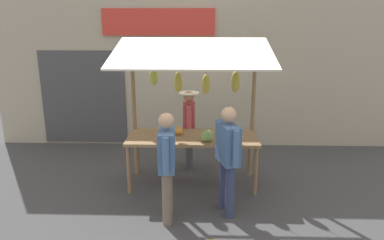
% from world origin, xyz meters
% --- Properties ---
extents(ground_plane, '(40.00, 40.00, 0.00)m').
position_xyz_m(ground_plane, '(0.00, 0.00, 0.00)').
color(ground_plane, '#424244').
extents(street_backdrop, '(9.00, 0.30, 3.40)m').
position_xyz_m(street_backdrop, '(0.06, -2.20, 1.70)').
color(street_backdrop, '#B2A893').
rests_on(street_backdrop, ground).
extents(market_stall, '(2.50, 1.46, 2.50)m').
position_xyz_m(market_stall, '(-0.01, -0.01, 1.54)').
color(market_stall, olive).
rests_on(market_stall, ground).
extents(vendor_with_sunhat, '(0.39, 0.66, 1.52)m').
position_xyz_m(vendor_with_sunhat, '(0.09, -0.75, 0.88)').
color(vendor_with_sunhat, '#4C4C51').
rests_on(vendor_with_sunhat, ground).
extents(shopper_with_shopping_bag, '(0.35, 0.67, 1.63)m').
position_xyz_m(shopper_with_shopping_bag, '(-0.53, 0.96, 0.94)').
color(shopper_with_shopping_bag, navy).
rests_on(shopper_with_shopping_bag, ground).
extents(shopper_in_striped_shirt, '(0.24, 0.68, 1.59)m').
position_xyz_m(shopper_in_striped_shirt, '(0.32, 1.19, 0.91)').
color(shopper_in_striped_shirt, '#726656').
rests_on(shopper_in_striped_shirt, ground).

